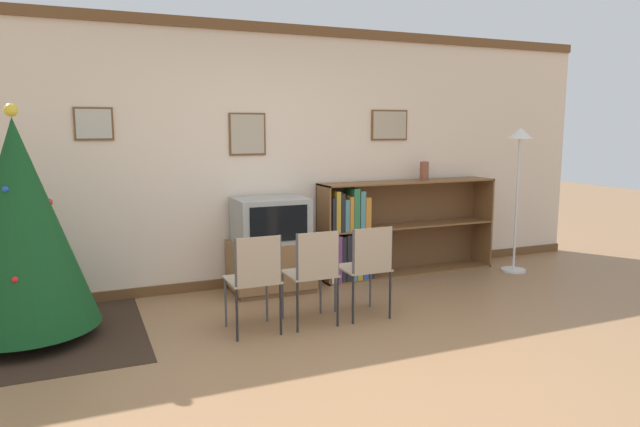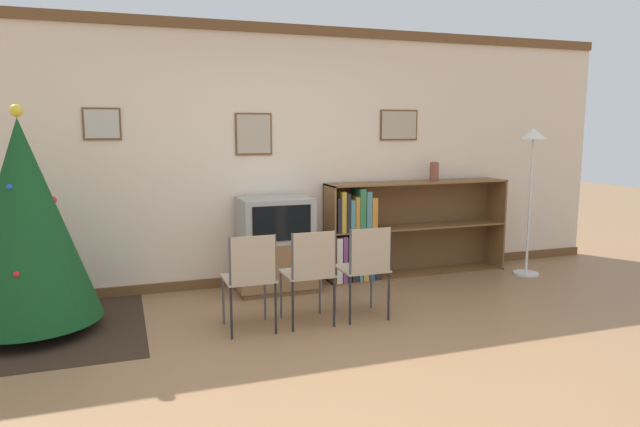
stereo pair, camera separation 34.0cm
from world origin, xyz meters
TOP-DOWN VIEW (x-y plane):
  - ground_plane at (0.00, 0.00)m, footprint 24.00×24.00m
  - wall_back at (0.00, 2.41)m, footprint 8.46×0.11m
  - area_rug at (-2.12, 1.54)m, footprint 1.74×1.73m
  - christmas_tree at (-2.12, 1.54)m, footprint 1.09×1.09m
  - tv_console at (0.07, 2.07)m, footprint 0.81×0.55m
  - television at (0.07, 2.07)m, footprint 0.71×0.53m
  - folding_chair_left at (-0.44, 0.94)m, footprint 0.40×0.40m
  - folding_chair_center at (0.07, 0.94)m, footprint 0.40×0.40m
  - folding_chair_right at (0.57, 0.94)m, footprint 0.40×0.40m
  - bookshelf at (1.32, 2.17)m, footprint 2.13×0.36m
  - vase at (1.96, 2.20)m, footprint 0.10×0.10m
  - standing_lamp at (2.91, 1.72)m, footprint 0.28×0.28m

SIDE VIEW (x-z plane):
  - ground_plane at x=0.00m, z-range 0.00..0.00m
  - area_rug at x=-2.12m, z-range 0.00..0.01m
  - tv_console at x=0.07m, z-range 0.00..0.52m
  - folding_chair_left at x=-0.44m, z-range 0.06..0.88m
  - folding_chair_center at x=0.07m, z-range 0.06..0.88m
  - folding_chair_right at x=0.57m, z-range 0.06..0.88m
  - bookshelf at x=1.32m, z-range -0.03..1.03m
  - television at x=0.07m, z-range 0.52..0.96m
  - christmas_tree at x=-2.12m, z-range 0.00..1.83m
  - vase at x=1.96m, z-range 1.06..1.27m
  - standing_lamp at x=2.91m, z-range 0.44..2.09m
  - wall_back at x=0.00m, z-range 0.00..2.70m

